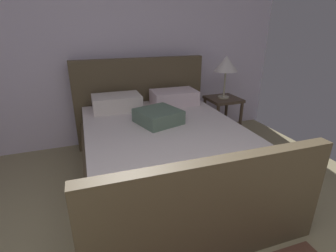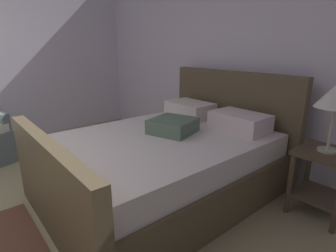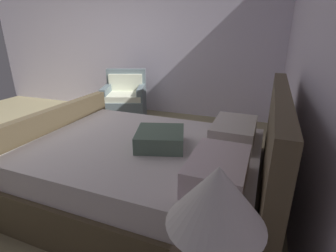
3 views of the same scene
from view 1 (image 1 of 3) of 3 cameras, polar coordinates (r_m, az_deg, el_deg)
The scene contains 4 objects.
wall_back at distance 3.56m, azimuth -14.00°, elevation 17.85°, with size 5.07×0.12×2.74m, color silver.
bed at distance 2.69m, azimuth -1.11°, elevation -5.29°, with size 1.79×2.25×1.18m.
nightstand_right at distance 3.80m, azimuth 12.04°, elevation 3.32°, with size 0.44×0.44×0.60m.
table_lamp_right at distance 3.65m, azimuth 12.87°, elevation 13.23°, with size 0.32×0.32×0.58m.
Camera 1 is at (-0.42, -0.39, 1.58)m, focal length 27.30 mm.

